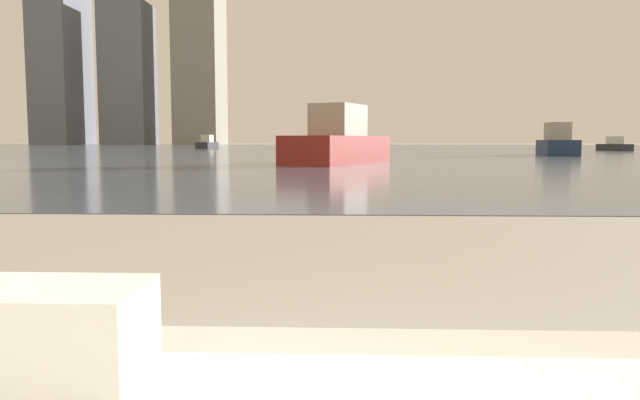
% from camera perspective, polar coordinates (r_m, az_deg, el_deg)
% --- Properties ---
extents(towel_stack, '(0.27, 0.16, 0.12)m').
position_cam_1_polar(towel_stack, '(0.89, -24.42, -10.95)').
color(towel_stack, silver).
rests_on(towel_stack, bathtub).
extents(harbor_water, '(180.00, 110.00, 0.01)m').
position_cam_1_polar(harbor_water, '(61.90, 2.09, 4.73)').
color(harbor_water, slate).
rests_on(harbor_water, ground_plane).
extents(harbor_boat_0, '(3.95, 5.84, 2.08)m').
position_cam_1_polar(harbor_boat_0, '(22.06, 1.68, 5.25)').
color(harbor_boat_0, maroon).
rests_on(harbor_boat_0, harbor_water).
extents(harbor_boat_1, '(1.88, 3.16, 1.12)m').
position_cam_1_polar(harbor_boat_1, '(54.22, 25.33, 4.52)').
color(harbor_boat_1, '#2D2D33').
rests_on(harbor_boat_1, harbor_water).
extents(harbor_boat_3, '(1.54, 3.65, 1.33)m').
position_cam_1_polar(harbor_boat_3, '(61.87, -10.28, 5.08)').
color(harbor_boat_3, '#2D2D33').
rests_on(harbor_boat_3, harbor_water).
extents(harbor_boat_4, '(2.41, 4.95, 1.78)m').
position_cam_1_polar(harbor_boat_4, '(36.50, 20.86, 4.83)').
color(harbor_boat_4, navy).
rests_on(harbor_boat_4, harbor_water).
extents(skyline_tower_1, '(8.42, 9.15, 26.33)m').
position_cam_1_polar(skyline_tower_1, '(125.43, -17.13, 10.90)').
color(skyline_tower_1, slate).
rests_on(skyline_tower_1, ground_plane).
extents(skyline_tower_2, '(8.04, 11.77, 46.18)m').
position_cam_1_polar(skyline_tower_2, '(123.03, -10.98, 15.82)').
color(skyline_tower_2, gray).
rests_on(skyline_tower_2, ground_plane).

